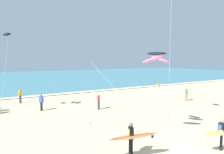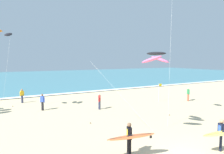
{
  "view_description": "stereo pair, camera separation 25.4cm",
  "coord_description": "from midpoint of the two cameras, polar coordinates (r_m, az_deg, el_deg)",
  "views": [
    {
      "loc": [
        -8.67,
        -5.63,
        4.88
      ],
      "look_at": [
        -0.98,
        7.51,
        3.57
      ],
      "focal_mm": 32.97,
      "sensor_mm": 36.0,
      "label": 1
    },
    {
      "loc": [
        -8.45,
        -5.75,
        4.88
      ],
      "look_at": [
        -0.98,
        7.51,
        3.57
      ],
      "focal_mm": 32.97,
      "sensor_mm": 36.0,
      "label": 2
    }
  ],
  "objects": [
    {
      "name": "shoreline_foam",
      "position": [
        29.85,
        -12.39,
        -4.44
      ],
      "size": [
        160.0,
        1.15,
        0.01
      ],
      "primitive_type": "cube",
      "color": "white",
      "rests_on": "ocean_water"
    },
    {
      "name": "surfer_trailing",
      "position": [
        10.66,
        5.75,
        -16.17
      ],
      "size": [
        2.43,
        1.29,
        1.71
      ],
      "color": "black",
      "rests_on": "ground"
    },
    {
      "name": "ocean_water",
      "position": [
        58.72,
        -20.92,
        -0.14
      ],
      "size": [
        160.0,
        60.0,
        0.08
      ],
      "primitive_type": "cube",
      "color": "teal",
      "rests_on": "ground"
    },
    {
      "name": "kite_arc_charcoal_high",
      "position": [
        13.3,
        12.65,
        5.28
      ],
      "size": [
        4.18,
        5.42,
        5.35
      ],
      "color": "pink",
      "rests_on": "ground"
    },
    {
      "name": "bystander_green_top",
      "position": [
        25.79,
        20.63,
        -4.47
      ],
      "size": [
        0.3,
        0.46,
        1.59
      ],
      "color": "#D8593F",
      "rests_on": "ground"
    },
    {
      "name": "surfer_lead",
      "position": [
        12.63,
        29.1,
        -13.33
      ],
      "size": [
        2.58,
        1.49,
        1.71
      ],
      "color": "black",
      "rests_on": "ground"
    },
    {
      "name": "bystander_yellow_top",
      "position": [
        25.17,
        -23.41,
        -4.79
      ],
      "size": [
        0.47,
        0.29,
        1.59
      ],
      "color": "#2D334C",
      "rests_on": "ground"
    },
    {
      "name": "bystander_blue_top",
      "position": [
        20.83,
        -18.4,
        -6.59
      ],
      "size": [
        0.37,
        0.38,
        1.59
      ],
      "color": "black",
      "rests_on": "ground"
    },
    {
      "name": "lifeguard_flag",
      "position": [
        24.73,
        13.24,
        -3.61
      ],
      "size": [
        0.45,
        0.05,
        2.1
      ],
      "color": "silver",
      "rests_on": "ground"
    },
    {
      "name": "bystander_red_top",
      "position": [
        20.18,
        -3.15,
        -6.71
      ],
      "size": [
        0.34,
        0.41,
        1.59
      ],
      "color": "#2D334C",
      "rests_on": "ground"
    }
  ]
}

